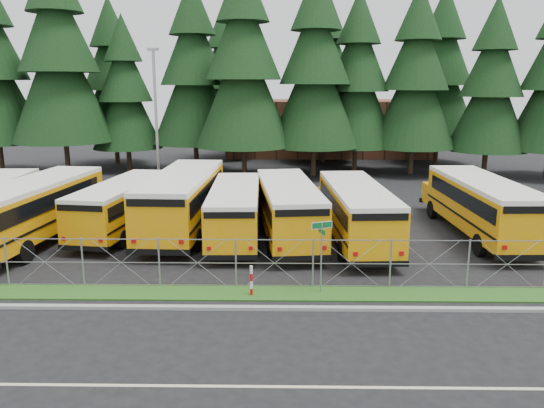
{
  "coord_description": "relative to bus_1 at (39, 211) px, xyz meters",
  "views": [
    {
      "loc": [
        0.71,
        -20.56,
        7.81
      ],
      "look_at": [
        0.33,
        4.0,
        2.23
      ],
      "focal_mm": 35.0,
      "sensor_mm": 36.0,
      "label": 1
    }
  ],
  "objects": [
    {
      "name": "striped_bollard",
      "position": [
        11.12,
        -7.1,
        -0.96
      ],
      "size": [
        0.11,
        0.11,
        1.2
      ],
      "primitive_type": "cylinder",
      "color": "#B20C0C",
      "rests_on": "ground"
    },
    {
      "name": "curb",
      "position": [
        11.47,
        -8.32,
        -1.5
      ],
      "size": [
        50.0,
        0.25,
        0.12
      ],
      "primitive_type": "cube",
      "color": "gray",
      "rests_on": "ground"
    },
    {
      "name": "conifer_13",
      "position": [
        27.74,
        27.13,
        6.93
      ],
      "size": [
        7.68,
        7.68,
        16.97
      ],
      "primitive_type": null,
      "color": "black",
      "rests_on": "ground"
    },
    {
      "name": "bus_5",
      "position": [
        12.57,
        0.78,
        -0.1
      ],
      "size": [
        3.81,
        11.34,
        2.91
      ],
      "primitive_type": null,
      "rotation": [
        0.0,
        0.0,
        0.11
      ],
      "color": "orange",
      "rests_on": "ground"
    },
    {
      "name": "conifer_8",
      "position": [
        29.91,
        20.02,
        5.91
      ],
      "size": [
        6.75,
        6.75,
        14.93
      ],
      "primitive_type": null,
      "color": "black",
      "rests_on": "ground"
    },
    {
      "name": "chainlink_fence",
      "position": [
        11.47,
        -6.22,
        -0.56
      ],
      "size": [
        44.0,
        0.1,
        2.0
      ],
      "primitive_type": null,
      "color": "#989AA0",
      "rests_on": "ground"
    },
    {
      "name": "conifer_2",
      "position": [
        -1.78,
        22.67,
        5.37
      ],
      "size": [
        6.27,
        6.27,
        13.86
      ],
      "primitive_type": null,
      "color": "black",
      "rests_on": "ground"
    },
    {
      "name": "light_standard",
      "position": [
        3.69,
        10.7,
        3.94
      ],
      "size": [
        0.7,
        0.35,
        10.14
      ],
      "color": "#989AA0",
      "rests_on": "ground"
    },
    {
      "name": "conifer_12",
      "position": [
        16.56,
        28.05,
        6.96
      ],
      "size": [
        7.7,
        7.7,
        17.03
      ],
      "primitive_type": null,
      "color": "black",
      "rests_on": "ground"
    },
    {
      "name": "ground",
      "position": [
        11.47,
        -5.22,
        -1.56
      ],
      "size": [
        120.0,
        120.0,
        0.0
      ],
      "primitive_type": "plane",
      "color": "black",
      "rests_on": "ground"
    },
    {
      "name": "bus_4",
      "position": [
        9.89,
        0.66,
        -0.19
      ],
      "size": [
        2.78,
        10.51,
        2.74
      ],
      "primitive_type": null,
      "rotation": [
        0.0,
        0.0,
        0.03
      ],
      "color": "orange",
      "rests_on": "ground"
    },
    {
      "name": "road_lane_line",
      "position": [
        11.47,
        -13.22,
        -1.55
      ],
      "size": [
        50.0,
        0.12,
        0.01
      ],
      "primitive_type": "cube",
      "color": "beige",
      "rests_on": "ground"
    },
    {
      "name": "bus_6",
      "position": [
        15.96,
        0.14,
        -0.1
      ],
      "size": [
        3.23,
        11.23,
        2.91
      ],
      "primitive_type": null,
      "rotation": [
        0.0,
        0.0,
        0.05
      ],
      "color": "orange",
      "rests_on": "ground"
    },
    {
      "name": "bus_2",
      "position": [
        3.88,
        1.83,
        -0.19
      ],
      "size": [
        3.85,
        10.65,
        2.73
      ],
      "primitive_type": null,
      "rotation": [
        0.0,
        0.0,
        -0.14
      ],
      "color": "orange",
      "rests_on": "ground"
    },
    {
      "name": "bus_3",
      "position": [
        7.06,
        1.94,
        0.05
      ],
      "size": [
        3.37,
        12.39,
        3.22
      ],
      "primitive_type": null,
      "rotation": [
        0.0,
        0.0,
        -0.04
      ],
      "color": "orange",
      "rests_on": "ground"
    },
    {
      "name": "street_sign",
      "position": [
        13.74,
        -6.74,
        0.47
      ],
      "size": [
        0.79,
        0.52,
        2.81
      ],
      "color": "#989AA0",
      "rests_on": "ground"
    },
    {
      "name": "conifer_7",
      "position": [
        23.75,
        20.86,
        6.5
      ],
      "size": [
        7.29,
        7.29,
        16.13
      ],
      "primitive_type": null,
      "color": "black",
      "rests_on": "ground"
    },
    {
      "name": "conifer_4",
      "position": [
        9.12,
        19.13,
        7.45
      ],
      "size": [
        8.15,
        8.15,
        18.02
      ],
      "primitive_type": null,
      "color": "black",
      "rests_on": "ground"
    },
    {
      "name": "conifer_11",
      "position": [
        6.5,
        30.73,
        6.53
      ],
      "size": [
        7.32,
        7.32,
        16.18
      ],
      "primitive_type": null,
      "color": "black",
      "rests_on": "ground"
    },
    {
      "name": "grass_verge",
      "position": [
        11.47,
        -6.92,
        -1.53
      ],
      "size": [
        50.0,
        1.4,
        0.06
      ],
      "primitive_type": "cube",
      "color": "#1E4814",
      "rests_on": "ground"
    },
    {
      "name": "conifer_1",
      "position": [
        -6.76,
        20.77,
        8.15
      ],
      "size": [
        8.78,
        8.78,
        19.41
      ],
      "primitive_type": null,
      "color": "black",
      "rests_on": "ground"
    },
    {
      "name": "bus_east",
      "position": [
        22.55,
        1.22,
        -0.03
      ],
      "size": [
        3.08,
        11.71,
        3.05
      ],
      "primitive_type": null,
      "rotation": [
        0.0,
        0.0,
        0.03
      ],
      "color": "orange",
      "rests_on": "ground"
    },
    {
      "name": "brick_building",
      "position": [
        17.47,
        34.78,
        1.44
      ],
      "size": [
        22.0,
        10.0,
        6.0
      ],
      "primitive_type": "cube",
      "color": "brown",
      "rests_on": "ground"
    },
    {
      "name": "conifer_5",
      "position": [
        15.07,
        19.99,
        7.04
      ],
      "size": [
        7.77,
        7.77,
        17.19
      ],
      "primitive_type": null,
      "color": "black",
      "rests_on": "ground"
    },
    {
      "name": "conifer_3",
      "position": [
        4.45,
        22.69,
        6.95
      ],
      "size": [
        7.7,
        7.7,
        17.02
      ],
      "primitive_type": null,
      "color": "black",
      "rests_on": "ground"
    },
    {
      "name": "conifer_6",
      "position": [
        18.91,
        21.83,
        6.36
      ],
      "size": [
        7.16,
        7.16,
        15.83
      ],
      "primitive_type": null,
      "color": "black",
      "rests_on": "ground"
    },
    {
      "name": "conifer_10",
      "position": [
        -4.09,
        26.6,
        6.42
      ],
      "size": [
        7.21,
        7.21,
        15.95
      ],
      "primitive_type": null,
      "color": "black",
      "rests_on": "ground"
    },
    {
      "name": "bus_1",
      "position": [
        0.0,
        0.0,
        0.0
      ],
      "size": [
        4.06,
        12.13,
        3.12
      ],
      "primitive_type": null,
      "rotation": [
        0.0,
        0.0,
        -0.11
      ],
      "color": "orange",
      "rests_on": "ground"
    }
  ]
}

